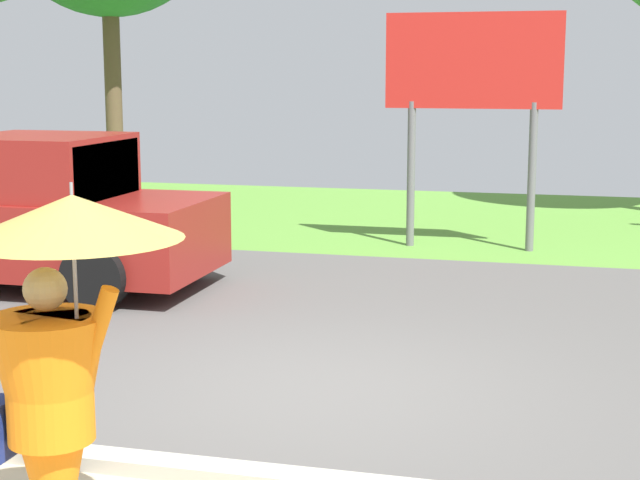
# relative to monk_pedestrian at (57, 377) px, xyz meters

# --- Properties ---
(ground_plane) EXTENTS (40.00, 22.00, 0.20)m
(ground_plane) POSITION_rel_monk_pedestrian_xyz_m (0.45, 6.43, -1.19)
(ground_plane) COLOR #565451
(monk_pedestrian) EXTENTS (1.12, 1.09, 2.13)m
(monk_pedestrian) POSITION_rel_monk_pedestrian_xyz_m (0.00, 0.00, 0.00)
(monk_pedestrian) COLOR orange
(monk_pedestrian) RESTS_ON ground_plane
(pickup_truck) EXTENTS (5.20, 2.28, 1.88)m
(pickup_truck) POSITION_rel_monk_pedestrian_xyz_m (-4.34, 6.53, -0.27)
(pickup_truck) COLOR maroon
(pickup_truck) RESTS_ON ground_plane
(roadside_billboard) EXTENTS (2.60, 0.12, 3.50)m
(roadside_billboard) POSITION_rel_monk_pedestrian_xyz_m (0.96, 10.53, 1.41)
(roadside_billboard) COLOR slate
(roadside_billboard) RESTS_ON ground_plane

